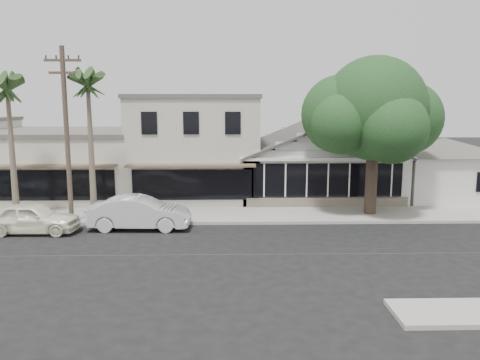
{
  "coord_description": "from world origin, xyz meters",
  "views": [
    {
      "loc": [
        -0.8,
        -18.6,
        6.13
      ],
      "look_at": [
        -0.24,
        6.0,
        2.17
      ],
      "focal_mm": 35.0,
      "sensor_mm": 36.0,
      "label": 1
    }
  ],
  "objects_px": {
    "car_0": "(33,218)",
    "shade_tree": "(372,112)",
    "car_1": "(139,213)",
    "utility_pole": "(67,132)"
  },
  "relations": [
    {
      "from": "car_0",
      "to": "car_1",
      "type": "xyz_separation_m",
      "value": [
        5.0,
        0.66,
        0.08
      ]
    },
    {
      "from": "car_0",
      "to": "utility_pole",
      "type": "bearing_deg",
      "value": -36.92
    },
    {
      "from": "shade_tree",
      "to": "car_1",
      "type": "bearing_deg",
      "value": -167.36
    },
    {
      "from": "car_0",
      "to": "shade_tree",
      "type": "xyz_separation_m",
      "value": [
        17.26,
        3.41,
        5.01
      ]
    },
    {
      "from": "shade_tree",
      "to": "car_0",
      "type": "bearing_deg",
      "value": -168.84
    },
    {
      "from": "car_0",
      "to": "shade_tree",
      "type": "relative_size",
      "value": 0.5
    },
    {
      "from": "utility_pole",
      "to": "shade_tree",
      "type": "bearing_deg",
      "value": 6.26
    },
    {
      "from": "utility_pole",
      "to": "shade_tree",
      "type": "relative_size",
      "value": 1.03
    },
    {
      "from": "car_1",
      "to": "shade_tree",
      "type": "bearing_deg",
      "value": -75.86
    },
    {
      "from": "utility_pole",
      "to": "shade_tree",
      "type": "xyz_separation_m",
      "value": [
        15.96,
        1.75,
        0.97
      ]
    }
  ]
}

